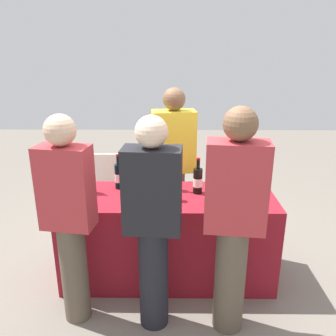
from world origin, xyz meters
TOP-DOWN VIEW (x-y plane):
  - ground_plane at (0.00, 0.00)m, footprint 12.00×12.00m
  - tasting_table at (0.00, 0.00)m, footprint 1.82×0.67m
  - wine_bottle_0 at (-0.69, 0.07)m, footprint 0.07×0.07m
  - wine_bottle_1 at (-0.44, 0.16)m, footprint 0.07×0.07m
  - wine_bottle_2 at (-0.32, 0.09)m, footprint 0.08×0.08m
  - wine_bottle_3 at (-0.10, 0.17)m, footprint 0.07×0.07m
  - wine_bottle_4 at (0.04, 0.14)m, footprint 0.07×0.07m
  - wine_bottle_5 at (0.26, 0.06)m, footprint 0.08×0.08m
  - wine_bottle_6 at (0.59, 0.17)m, footprint 0.07×0.07m
  - wine_glass_0 at (0.08, -0.10)m, footprint 0.07×0.07m
  - wine_glass_1 at (0.34, -0.16)m, footprint 0.07×0.07m
  - wine_glass_2 at (0.47, -0.08)m, footprint 0.06×0.06m
  - server_pouring at (0.05, 0.60)m, footprint 0.45×0.28m
  - guest_0 at (-0.69, -0.54)m, footprint 0.39×0.25m
  - guest_1 at (-0.10, -0.59)m, footprint 0.40×0.24m
  - guest_2 at (0.45, -0.62)m, footprint 0.43×0.27m
  - menu_board at (-0.61, 0.99)m, footprint 0.60×0.04m

SIDE VIEW (x-z plane):
  - ground_plane at x=0.00m, z-range 0.00..0.00m
  - tasting_table at x=0.00m, z-range 0.00..0.79m
  - menu_board at x=-0.61m, z-range 0.00..0.86m
  - guest_1 at x=-0.10m, z-range 0.07..1.66m
  - guest_0 at x=-0.69m, z-range 0.08..1.66m
  - wine_glass_0 at x=0.08m, z-range 0.81..0.94m
  - server_pouring at x=0.05m, z-range 0.06..1.70m
  - wine_glass_2 at x=0.47m, z-range 0.82..0.95m
  - wine_glass_1 at x=0.34m, z-range 0.82..0.96m
  - wine_bottle_0 at x=-0.69m, z-range 0.75..1.04m
  - guest_2 at x=0.45m, z-range 0.07..1.72m
  - wine_bottle_4 at x=0.04m, z-range 0.74..1.05m
  - wine_bottle_3 at x=-0.10m, z-range 0.74..1.06m
  - wine_bottle_2 at x=-0.32m, z-range 0.74..1.06m
  - wine_bottle_5 at x=0.26m, z-range 0.74..1.06m
  - wine_bottle_1 at x=-0.44m, z-range 0.75..1.06m
  - wine_bottle_6 at x=0.59m, z-range 0.74..1.07m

